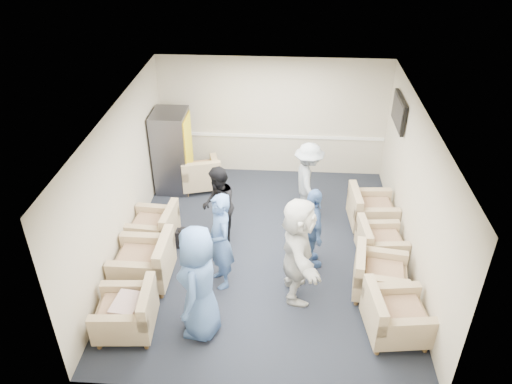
# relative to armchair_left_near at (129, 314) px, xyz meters

# --- Properties ---
(floor) EXTENTS (6.00, 6.00, 0.00)m
(floor) POSITION_rel_armchair_left_near_xyz_m (1.91, 2.04, -0.34)
(floor) COLOR black
(floor) RESTS_ON ground
(ceiling) EXTENTS (6.00, 6.00, 0.00)m
(ceiling) POSITION_rel_armchair_left_near_xyz_m (1.91, 2.04, 2.36)
(ceiling) COLOR white
(ceiling) RESTS_ON back_wall
(back_wall) EXTENTS (5.00, 0.02, 2.70)m
(back_wall) POSITION_rel_armchair_left_near_xyz_m (1.91, 5.04, 1.01)
(back_wall) COLOR beige
(back_wall) RESTS_ON floor
(front_wall) EXTENTS (5.00, 0.02, 2.70)m
(front_wall) POSITION_rel_armchair_left_near_xyz_m (1.91, -0.96, 1.01)
(front_wall) COLOR beige
(front_wall) RESTS_ON floor
(left_wall) EXTENTS (0.02, 6.00, 2.70)m
(left_wall) POSITION_rel_armchair_left_near_xyz_m (-0.59, 2.04, 1.01)
(left_wall) COLOR beige
(left_wall) RESTS_ON floor
(right_wall) EXTENTS (0.02, 6.00, 2.70)m
(right_wall) POSITION_rel_armchair_left_near_xyz_m (4.41, 2.04, 1.01)
(right_wall) COLOR beige
(right_wall) RESTS_ON floor
(chair_rail) EXTENTS (4.98, 0.04, 0.06)m
(chair_rail) POSITION_rel_armchair_left_near_xyz_m (1.91, 5.02, 0.56)
(chair_rail) COLOR white
(chair_rail) RESTS_ON back_wall
(tv) EXTENTS (0.10, 1.00, 0.58)m
(tv) POSITION_rel_armchair_left_near_xyz_m (4.35, 3.84, 1.71)
(tv) COLOR black
(tv) RESTS_ON right_wall
(armchair_left_near) EXTENTS (0.90, 0.90, 0.68)m
(armchair_left_near) POSITION_rel_armchair_left_near_xyz_m (0.00, 0.00, 0.00)
(armchair_left_near) COLOR tan
(armchair_left_near) RESTS_ON floor
(armchair_left_mid) EXTENTS (0.93, 0.93, 0.74)m
(armchair_left_mid) POSITION_rel_armchair_left_near_xyz_m (-0.02, 1.10, 0.03)
(armchair_left_mid) COLOR tan
(armchair_left_mid) RESTS_ON floor
(armchair_left_far) EXTENTS (0.88, 0.88, 0.65)m
(armchair_left_far) POSITION_rel_armchair_left_near_xyz_m (-0.12, 2.15, -0.01)
(armchair_left_far) COLOR tan
(armchair_left_far) RESTS_ON floor
(armchair_right_near) EXTENTS (0.98, 0.98, 0.70)m
(armchair_right_near) POSITION_rel_armchair_left_near_xyz_m (3.88, 0.18, 0.01)
(armchair_right_near) COLOR tan
(armchair_right_near) RESTS_ON floor
(armchair_right_midnear) EXTENTS (0.95, 0.95, 0.67)m
(armchair_right_midnear) POSITION_rel_armchair_left_near_xyz_m (3.77, 1.07, -0.00)
(armchair_right_midnear) COLOR tan
(armchair_right_midnear) RESTS_ON floor
(armchair_right_midfar) EXTENTS (0.85, 0.85, 0.62)m
(armchair_right_midfar) POSITION_rel_armchair_left_near_xyz_m (3.92, 1.97, -0.03)
(armchair_right_midfar) COLOR tan
(armchair_right_midfar) RESTS_ON floor
(armchair_right_far) EXTENTS (0.91, 0.91, 0.68)m
(armchair_right_far) POSITION_rel_armchair_left_near_xyz_m (3.88, 2.96, 0.00)
(armchair_right_far) COLOR tan
(armchair_right_far) RESTS_ON floor
(armchair_corner) EXTENTS (1.03, 1.03, 0.66)m
(armchair_corner) POSITION_rel_armchair_left_near_xyz_m (0.39, 4.14, -0.01)
(armchair_corner) COLOR tan
(armchair_corner) RESTS_ON floor
(vending_machine) EXTENTS (0.72, 0.84, 1.77)m
(vending_machine) POSITION_rel_armchair_left_near_xyz_m (-0.18, 4.17, 0.55)
(vending_machine) COLOR #53535B
(vending_machine) RESTS_ON floor
(backpack) EXTENTS (0.26, 0.20, 0.43)m
(backpack) POSITION_rel_armchair_left_near_xyz_m (0.40, 2.06, -0.11)
(backpack) COLOR black
(backpack) RESTS_ON floor
(pillow) EXTENTS (0.43, 0.53, 0.14)m
(pillow) POSITION_rel_armchair_left_near_xyz_m (-0.01, -0.00, 0.18)
(pillow) COLOR beige
(pillow) RESTS_ON armchair_left_near
(person_front_left) EXTENTS (0.68, 0.96, 1.86)m
(person_front_left) POSITION_rel_armchair_left_near_xyz_m (1.06, 0.09, 0.59)
(person_front_left) COLOR #4264A0
(person_front_left) RESTS_ON floor
(person_mid_left) EXTENTS (0.64, 0.74, 1.72)m
(person_mid_left) POSITION_rel_armchair_left_near_xyz_m (1.23, 1.15, 0.52)
(person_mid_left) COLOR #4264A0
(person_mid_left) RESTS_ON floor
(person_back_left) EXTENTS (0.70, 0.84, 1.54)m
(person_back_left) POSITION_rel_armchair_left_near_xyz_m (1.05, 2.30, 0.43)
(person_back_left) COLOR black
(person_back_left) RESTS_ON floor
(person_back_right) EXTENTS (0.76, 1.11, 1.58)m
(person_back_right) POSITION_rel_armchair_left_near_xyz_m (2.68, 3.28, 0.45)
(person_back_right) COLOR beige
(person_back_right) RESTS_ON floor
(person_mid_right) EXTENTS (0.57, 0.96, 1.52)m
(person_mid_right) POSITION_rel_armchair_left_near_xyz_m (2.73, 1.73, 0.43)
(person_mid_right) COLOR #4264A0
(person_mid_right) RESTS_ON floor
(person_front_right) EXTENTS (0.67, 1.72, 1.82)m
(person_front_right) POSITION_rel_armchair_left_near_xyz_m (2.47, 0.96, 0.57)
(person_front_right) COLOR silver
(person_front_right) RESTS_ON floor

